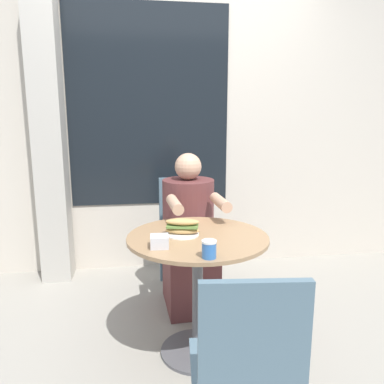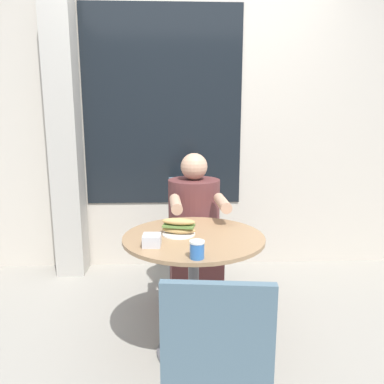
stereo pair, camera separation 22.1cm
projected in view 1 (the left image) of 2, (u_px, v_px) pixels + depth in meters
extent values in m
plane|color=gray|center=(197.00, 352.00, 2.18)|extent=(8.00, 8.00, 0.00)
cube|color=beige|center=(173.00, 110.00, 3.24)|extent=(8.00, 0.08, 2.80)
cube|color=black|center=(149.00, 107.00, 3.16)|extent=(1.35, 0.01, 1.67)
cube|color=#B2ADA3|center=(49.00, 136.00, 2.97)|extent=(0.23, 0.23, 2.40)
cylinder|color=#997551|center=(198.00, 237.00, 2.04)|extent=(0.77, 0.77, 0.02)
cylinder|color=#515156|center=(198.00, 296.00, 2.11)|extent=(0.06, 0.06, 0.67)
cylinder|color=#515156|center=(197.00, 351.00, 2.18)|extent=(0.43, 0.43, 0.02)
cube|color=slate|center=(185.00, 235.00, 2.91)|extent=(0.40, 0.40, 0.02)
cube|color=slate|center=(181.00, 203.00, 3.04)|extent=(0.35, 0.05, 0.42)
cylinder|color=slate|center=(210.00, 269.00, 2.83)|extent=(0.03, 0.03, 0.43)
cylinder|color=slate|center=(167.00, 272.00, 2.77)|extent=(0.03, 0.03, 0.43)
cylinder|color=slate|center=(200.00, 254.00, 3.15)|extent=(0.03, 0.03, 0.43)
cylinder|color=slate|center=(161.00, 256.00, 3.09)|extent=(0.03, 0.03, 0.43)
cube|color=brown|center=(190.00, 276.00, 2.68)|extent=(0.37, 0.47, 0.45)
cylinder|color=brown|center=(188.00, 212.00, 2.65)|extent=(0.36, 0.36, 0.47)
sphere|color=tan|center=(188.00, 167.00, 2.59)|extent=(0.19, 0.19, 0.19)
cylinder|color=tan|center=(221.00, 202.00, 2.34)|extent=(0.08, 0.29, 0.07)
cylinder|color=tan|center=(175.00, 204.00, 2.28)|extent=(0.08, 0.29, 0.07)
cube|color=slate|center=(242.00, 369.00, 1.37)|extent=(0.42, 0.42, 0.02)
cube|color=slate|center=(254.00, 344.00, 1.16)|extent=(0.35, 0.07, 0.42)
cylinder|color=white|center=(182.00, 234.00, 2.05)|extent=(0.18, 0.18, 0.01)
ellipsoid|color=tan|center=(182.00, 230.00, 2.05)|extent=(0.20, 0.11, 0.04)
cube|color=olive|center=(182.00, 226.00, 2.04)|extent=(0.18, 0.11, 0.01)
ellipsoid|color=tan|center=(182.00, 222.00, 2.04)|extent=(0.20, 0.11, 0.04)
cylinder|color=#336BB7|center=(208.00, 250.00, 1.72)|extent=(0.07, 0.07, 0.07)
cylinder|color=white|center=(208.00, 242.00, 1.71)|extent=(0.07, 0.07, 0.01)
cube|color=silver|center=(159.00, 241.00, 1.86)|extent=(0.09, 0.09, 0.06)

